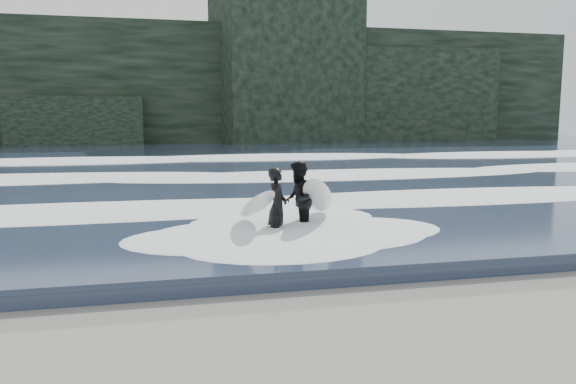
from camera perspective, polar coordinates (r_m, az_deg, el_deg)
name	(u,v)px	position (r m, az deg, el deg)	size (l,w,h in m)	color
sea	(192,156)	(33.71, -9.72, 3.58)	(90.00, 52.00, 0.30)	#27334D
headland	(179,88)	(50.67, -11.02, 10.38)	(70.00, 9.00, 10.00)	black
foam_near	(241,202)	(13.87, -4.77, -1.06)	(60.00, 3.20, 0.20)	white
foam_mid	(214,174)	(20.77, -7.58, 1.87)	(60.00, 4.00, 0.24)	white
foam_far	(197,156)	(29.70, -9.27, 3.63)	(60.00, 4.80, 0.30)	white
surfer_left	(273,206)	(10.98, -1.56, -1.42)	(1.01, 1.78, 1.52)	black
surfer_right	(301,199)	(11.56, 1.38, -0.74)	(1.45, 2.14, 1.60)	black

